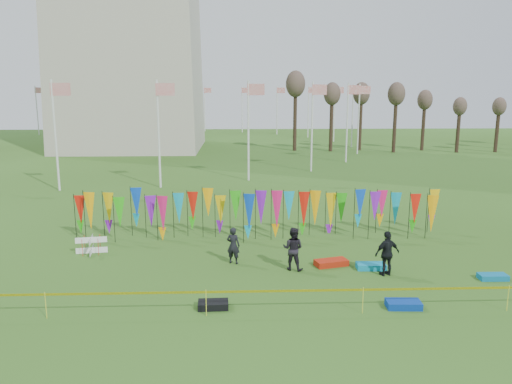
{
  "coord_description": "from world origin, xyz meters",
  "views": [
    {
      "loc": [
        -0.91,
        -16.48,
        7.18
      ],
      "look_at": [
        -0.06,
        6.0,
        2.62
      ],
      "focal_mm": 35.0,
      "sensor_mm": 36.0,
      "label": 1
    }
  ],
  "objects_px": {
    "box_kite": "(91,245)",
    "kite_bag_blue": "(403,304)",
    "person_left": "(233,245)",
    "kite_bag_teal": "(493,277)",
    "person_mid": "(293,249)",
    "kite_bag_black": "(213,305)",
    "person_right": "(387,253)",
    "kite_bag_red": "(331,263)",
    "kite_bag_turquoise": "(371,266)"
  },
  "relations": [
    {
      "from": "box_kite",
      "to": "kite_bag_black",
      "type": "height_order",
      "value": "box_kite"
    },
    {
      "from": "box_kite",
      "to": "person_left",
      "type": "distance_m",
      "value": 6.59
    },
    {
      "from": "box_kite",
      "to": "kite_bag_red",
      "type": "height_order",
      "value": "box_kite"
    },
    {
      "from": "person_right",
      "to": "kite_bag_black",
      "type": "relative_size",
      "value": 1.77
    },
    {
      "from": "kite_bag_turquoise",
      "to": "kite_bag_red",
      "type": "bearing_deg",
      "value": 163.44
    },
    {
      "from": "kite_bag_turquoise",
      "to": "kite_bag_black",
      "type": "xyz_separation_m",
      "value": [
        -6.32,
        -3.53,
        -0.0
      ]
    },
    {
      "from": "person_right",
      "to": "person_left",
      "type": "bearing_deg",
      "value": -31.29
    },
    {
      "from": "person_left",
      "to": "kite_bag_teal",
      "type": "xyz_separation_m",
      "value": [
        10.09,
        -2.22,
        -0.69
      ]
    },
    {
      "from": "person_right",
      "to": "kite_bag_black",
      "type": "height_order",
      "value": "person_right"
    },
    {
      "from": "person_mid",
      "to": "kite_bag_red",
      "type": "bearing_deg",
      "value": -144.8
    },
    {
      "from": "box_kite",
      "to": "kite_bag_turquoise",
      "type": "bearing_deg",
      "value": -11.51
    },
    {
      "from": "box_kite",
      "to": "kite_bag_black",
      "type": "xyz_separation_m",
      "value": [
        5.74,
        -5.99,
        -0.27
      ]
    },
    {
      "from": "person_left",
      "to": "kite_bag_red",
      "type": "distance_m",
      "value": 4.18
    },
    {
      "from": "kite_bag_teal",
      "to": "person_left",
      "type": "bearing_deg",
      "value": 167.57
    },
    {
      "from": "person_left",
      "to": "kite_bag_turquoise",
      "type": "xyz_separation_m",
      "value": [
        5.67,
        -0.9,
        -0.67
      ]
    },
    {
      "from": "box_kite",
      "to": "person_mid",
      "type": "relative_size",
      "value": 0.44
    },
    {
      "from": "kite_bag_black",
      "to": "kite_bag_red",
      "type": "bearing_deg",
      "value": 40.07
    },
    {
      "from": "kite_bag_blue",
      "to": "person_right",
      "type": "bearing_deg",
      "value": 84.16
    },
    {
      "from": "box_kite",
      "to": "kite_bag_red",
      "type": "xyz_separation_m",
      "value": [
        10.49,
        -1.99,
        -0.26
      ]
    },
    {
      "from": "person_left",
      "to": "kite_bag_teal",
      "type": "height_order",
      "value": "person_left"
    },
    {
      "from": "box_kite",
      "to": "kite_bag_blue",
      "type": "bearing_deg",
      "value": -27.02
    },
    {
      "from": "person_left",
      "to": "person_right",
      "type": "distance_m",
      "value": 6.29
    },
    {
      "from": "box_kite",
      "to": "person_right",
      "type": "xyz_separation_m",
      "value": [
        12.47,
        -3.17,
        0.51
      ]
    },
    {
      "from": "person_left",
      "to": "kite_bag_black",
      "type": "distance_m",
      "value": 4.53
    },
    {
      "from": "person_mid",
      "to": "kite_bag_turquoise",
      "type": "height_order",
      "value": "person_mid"
    },
    {
      "from": "person_mid",
      "to": "person_left",
      "type": "bearing_deg",
      "value": 2.49
    },
    {
      "from": "person_right",
      "to": "kite_bag_teal",
      "type": "height_order",
      "value": "person_right"
    },
    {
      "from": "kite_bag_blue",
      "to": "kite_bag_black",
      "type": "height_order",
      "value": "kite_bag_blue"
    },
    {
      "from": "person_left",
      "to": "kite_bag_turquoise",
      "type": "bearing_deg",
      "value": -169.44
    },
    {
      "from": "kite_bag_turquoise",
      "to": "kite_bag_blue",
      "type": "xyz_separation_m",
      "value": [
        0.1,
        -3.75,
        0.0
      ]
    },
    {
      "from": "person_mid",
      "to": "kite_bag_blue",
      "type": "xyz_separation_m",
      "value": [
        3.34,
        -3.81,
        -0.77
      ]
    },
    {
      "from": "kite_bag_turquoise",
      "to": "kite_bag_blue",
      "type": "distance_m",
      "value": 3.75
    },
    {
      "from": "kite_bag_teal",
      "to": "kite_bag_black",
      "type": "bearing_deg",
      "value": -168.38
    },
    {
      "from": "kite_bag_black",
      "to": "kite_bag_teal",
      "type": "xyz_separation_m",
      "value": [
        10.74,
        2.21,
        -0.01
      ]
    },
    {
      "from": "person_right",
      "to": "kite_bag_red",
      "type": "bearing_deg",
      "value": -47.24
    },
    {
      "from": "kite_bag_blue",
      "to": "kite_bag_teal",
      "type": "relative_size",
      "value": 1.05
    },
    {
      "from": "kite_bag_teal",
      "to": "kite_bag_turquoise",
      "type": "bearing_deg",
      "value": 163.35
    },
    {
      "from": "person_left",
      "to": "kite_bag_teal",
      "type": "relative_size",
      "value": 1.45
    },
    {
      "from": "person_left",
      "to": "kite_bag_turquoise",
      "type": "relative_size",
      "value": 1.33
    },
    {
      "from": "kite_bag_blue",
      "to": "person_mid",
      "type": "bearing_deg",
      "value": 131.23
    },
    {
      "from": "person_right",
      "to": "kite_bag_red",
      "type": "height_order",
      "value": "person_right"
    },
    {
      "from": "person_right",
      "to": "kite_bag_teal",
      "type": "relative_size",
      "value": 1.66
    },
    {
      "from": "kite_bag_blue",
      "to": "kite_bag_black",
      "type": "bearing_deg",
      "value": 178.1
    },
    {
      "from": "person_left",
      "to": "kite_bag_blue",
      "type": "height_order",
      "value": "person_left"
    },
    {
      "from": "box_kite",
      "to": "kite_bag_black",
      "type": "distance_m",
      "value": 8.3
    },
    {
      "from": "person_left",
      "to": "kite_bag_blue",
      "type": "bearing_deg",
      "value": 160.75
    },
    {
      "from": "person_mid",
      "to": "kite_bag_red",
      "type": "xyz_separation_m",
      "value": [
        1.67,
        0.4,
        -0.77
      ]
    },
    {
      "from": "box_kite",
      "to": "kite_bag_turquoise",
      "type": "distance_m",
      "value": 12.3
    },
    {
      "from": "person_mid",
      "to": "person_right",
      "type": "bearing_deg",
      "value": -170.49
    },
    {
      "from": "box_kite",
      "to": "person_mid",
      "type": "xyz_separation_m",
      "value": [
        8.82,
        -2.39,
        0.5
      ]
    }
  ]
}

